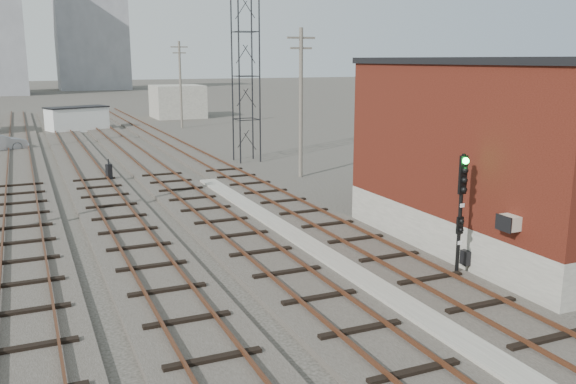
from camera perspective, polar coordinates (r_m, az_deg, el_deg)
ground at (r=66.81m, az=-15.74°, el=5.71°), size 320.00×320.00×0.00m
track_right at (r=46.82m, az=-8.99°, el=3.51°), size 3.20×90.00×0.39m
track_mid_right at (r=45.99m, az=-13.82°, el=3.14°), size 3.20×90.00×0.39m
track_mid_left at (r=45.49m, az=-18.78°, el=2.74°), size 3.20×90.00×0.39m
track_left at (r=45.34m, az=-23.82°, el=2.32°), size 3.20×90.00×0.39m
platform_curb at (r=23.12m, az=2.27°, el=-5.38°), size 0.90×28.00×0.26m
brick_building at (r=24.64m, az=19.29°, el=3.40°), size 6.54×12.20×7.22m
lattice_tower at (r=43.35m, az=-4.00°, el=12.75°), size 1.60×1.60×15.00m
utility_pole_right_a at (r=37.32m, az=1.21°, el=8.69°), size 1.80×0.24×9.00m
utility_pole_right_b at (r=65.73m, az=-10.04°, el=10.08°), size 1.80×0.24×9.00m
apartment_right at (r=156.84m, az=-17.93°, el=13.87°), size 16.00×12.00×26.00m
shed_right at (r=78.11m, az=-10.29°, el=8.34°), size 6.00×6.00×4.00m
signal_mast at (r=20.56m, az=15.90°, el=-1.27°), size 0.40×0.42×4.20m
switch_stand at (r=37.59m, az=-16.40°, el=1.79°), size 0.39×0.39×1.30m
site_trailer at (r=65.42m, az=-19.12°, el=6.48°), size 6.48×4.37×2.51m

